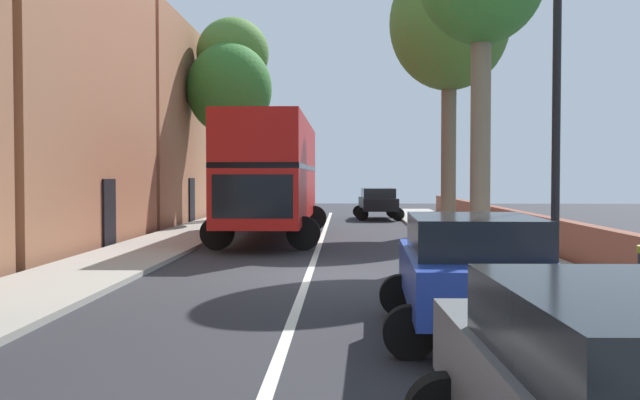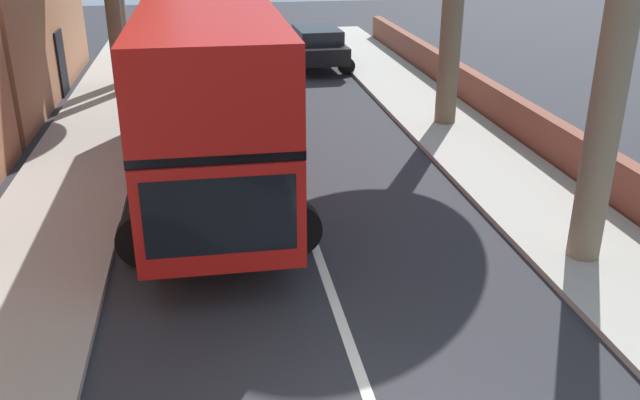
{
  "view_description": "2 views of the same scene",
  "coord_description": "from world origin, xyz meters",
  "px_view_note": "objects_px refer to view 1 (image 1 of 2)",
  "views": [
    {
      "loc": [
        0.77,
        -15.8,
        2.17
      ],
      "look_at": [
        0.05,
        5.96,
        1.46
      ],
      "focal_mm": 40.17,
      "sensor_mm": 36.0,
      "label": 1
    },
    {
      "loc": [
        -1.76,
        -5.66,
        5.68
      ],
      "look_at": [
        0.07,
        5.28,
        0.98
      ],
      "focal_mm": 38.4,
      "sensor_mm": 36.0,
      "label": 2
    }
  ],
  "objects_px": {
    "double_decker_bus": "(273,171)",
    "parked_car_blue_right_2": "(471,267)",
    "parked_car_black_right_0": "(378,201)",
    "street_tree_left_2": "(233,58)",
    "street_tree_right_1": "(449,25)",
    "street_tree_left_6": "(229,90)",
    "lamppost_right": "(557,78)"
  },
  "relations": [
    {
      "from": "street_tree_left_6",
      "to": "lamppost_right",
      "type": "bearing_deg",
      "value": -67.38
    },
    {
      "from": "street_tree_left_2",
      "to": "street_tree_left_6",
      "type": "relative_size",
      "value": 1.18
    },
    {
      "from": "street_tree_right_1",
      "to": "street_tree_left_6",
      "type": "distance_m",
      "value": 10.9
    },
    {
      "from": "lamppost_right",
      "to": "street_tree_left_2",
      "type": "bearing_deg",
      "value": 111.5
    },
    {
      "from": "parked_car_blue_right_2",
      "to": "lamppost_right",
      "type": "distance_m",
      "value": 4.11
    },
    {
      "from": "double_decker_bus",
      "to": "parked_car_blue_right_2",
      "type": "height_order",
      "value": "double_decker_bus"
    },
    {
      "from": "street_tree_left_6",
      "to": "lamppost_right",
      "type": "height_order",
      "value": "street_tree_left_6"
    },
    {
      "from": "double_decker_bus",
      "to": "parked_car_black_right_0",
      "type": "distance_m",
      "value": 12.42
    },
    {
      "from": "street_tree_right_1",
      "to": "street_tree_left_6",
      "type": "bearing_deg",
      "value": 151.45
    },
    {
      "from": "double_decker_bus",
      "to": "street_tree_left_6",
      "type": "distance_m",
      "value": 9.71
    },
    {
      "from": "double_decker_bus",
      "to": "street_tree_left_2",
      "type": "relative_size",
      "value": 1.17
    },
    {
      "from": "lamppost_right",
      "to": "parked_car_blue_right_2",
      "type": "bearing_deg",
      "value": -127.73
    },
    {
      "from": "street_tree_left_2",
      "to": "street_tree_left_6",
      "type": "xyz_separation_m",
      "value": [
        0.05,
        -1.34,
        -1.71
      ]
    },
    {
      "from": "street_tree_right_1",
      "to": "lamppost_right",
      "type": "distance_m",
      "value": 16.7
    },
    {
      "from": "double_decker_bus",
      "to": "street_tree_right_1",
      "type": "distance_m",
      "value": 9.31
    },
    {
      "from": "street_tree_right_1",
      "to": "street_tree_left_2",
      "type": "relative_size",
      "value": 1.09
    },
    {
      "from": "street_tree_right_1",
      "to": "parked_car_black_right_0",
      "type": "bearing_deg",
      "value": 105.95
    },
    {
      "from": "parked_car_blue_right_2",
      "to": "parked_car_black_right_0",
      "type": "bearing_deg",
      "value": 89.99
    },
    {
      "from": "parked_car_black_right_0",
      "to": "street_tree_left_2",
      "type": "xyz_separation_m",
      "value": [
        -7.12,
        -1.81,
        6.98
      ]
    },
    {
      "from": "street_tree_left_2",
      "to": "parked_car_blue_right_2",
      "type": "bearing_deg",
      "value": -74.09
    },
    {
      "from": "parked_car_blue_right_2",
      "to": "street_tree_right_1",
      "type": "xyz_separation_m",
      "value": [
        2.37,
        18.47,
        7.12
      ]
    },
    {
      "from": "parked_car_blue_right_2",
      "to": "lamppost_right",
      "type": "xyz_separation_m",
      "value": [
        1.8,
        2.33,
        2.87
      ]
    },
    {
      "from": "parked_car_black_right_0",
      "to": "double_decker_bus",
      "type": "bearing_deg",
      "value": -109.92
    },
    {
      "from": "street_tree_right_1",
      "to": "double_decker_bus",
      "type": "bearing_deg",
      "value": -153.28
    },
    {
      "from": "parked_car_black_right_0",
      "to": "lamppost_right",
      "type": "distance_m",
      "value": 24.67
    },
    {
      "from": "parked_car_blue_right_2",
      "to": "street_tree_left_2",
      "type": "bearing_deg",
      "value": 105.91
    },
    {
      "from": "parked_car_blue_right_2",
      "to": "street_tree_left_2",
      "type": "xyz_separation_m",
      "value": [
        -7.11,
        24.95,
        6.96
      ]
    },
    {
      "from": "parked_car_black_right_0",
      "to": "parked_car_blue_right_2",
      "type": "distance_m",
      "value": 26.76
    },
    {
      "from": "double_decker_bus",
      "to": "street_tree_left_2",
      "type": "distance_m",
      "value": 11.62
    },
    {
      "from": "street_tree_right_1",
      "to": "street_tree_left_2",
      "type": "xyz_separation_m",
      "value": [
        -9.48,
        6.48,
        -0.16
      ]
    },
    {
      "from": "parked_car_black_right_0",
      "to": "street_tree_right_1",
      "type": "height_order",
      "value": "street_tree_right_1"
    },
    {
      "from": "street_tree_left_6",
      "to": "street_tree_right_1",
      "type": "bearing_deg",
      "value": -28.55
    }
  ]
}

